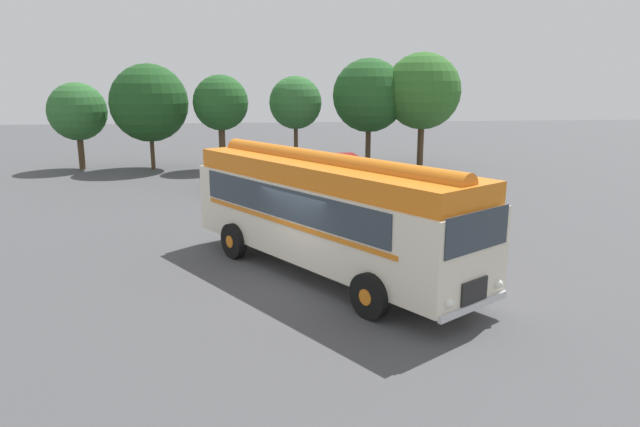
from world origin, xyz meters
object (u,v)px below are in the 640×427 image
at_px(car_near_left, 232,173).
at_px(car_mid_right, 343,171).
at_px(car_mid_left, 290,173).
at_px(vintage_bus, 326,209).

distance_m(car_near_left, car_mid_right, 5.64).
bearing_deg(car_mid_right, car_mid_left, -173.96).
relative_size(car_near_left, car_mid_right, 1.03).
relative_size(car_near_left, car_mid_left, 1.04).
height_order(vintage_bus, car_near_left, vintage_bus).
distance_m(car_mid_left, car_mid_right, 2.75).
distance_m(vintage_bus, car_mid_left, 12.83).
relative_size(car_mid_left, car_mid_right, 0.99).
height_order(car_near_left, car_mid_left, same).
xyz_separation_m(car_mid_left, car_mid_right, (2.74, 0.29, 0.00)).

